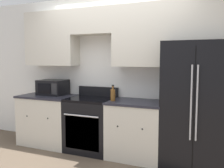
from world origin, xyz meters
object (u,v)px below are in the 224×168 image
at_px(oven_range, 91,124).
at_px(microwave, 53,87).
at_px(refrigerator, 196,105).
at_px(bottle, 113,95).

height_order(oven_range, microwave, microwave).
distance_m(refrigerator, bottle, 1.22).
bearing_deg(microwave, bottle, -8.59).
bearing_deg(refrigerator, bottle, -173.54).
height_order(refrigerator, bottle, refrigerator).
distance_m(oven_range, bottle, 0.70).
distance_m(refrigerator, microwave, 2.47).
bearing_deg(oven_range, bottle, -13.12).
xyz_separation_m(oven_range, bottle, (0.44, -0.10, 0.53)).
xyz_separation_m(refrigerator, bottle, (-1.21, -0.14, 0.10)).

